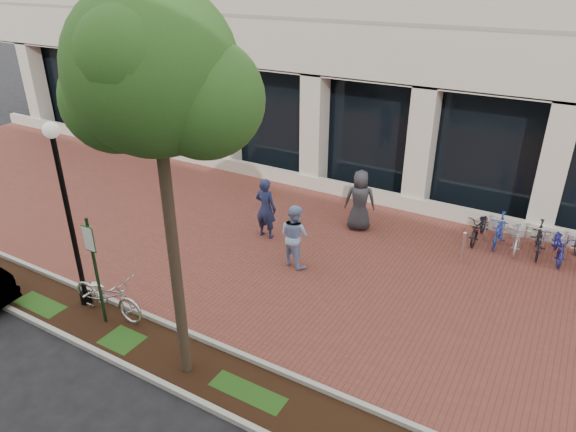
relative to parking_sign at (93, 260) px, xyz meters
The scene contains 14 objects.
ground 5.87m from the parking_sign, 66.01° to the left, with size 120.00×120.00×0.00m, color black.
brick_plaza 5.87m from the parking_sign, 66.01° to the left, with size 40.00×9.00×0.01m, color brown.
planting_strip 2.86m from the parking_sign, ahead, with size 40.00×1.50×0.01m, color black.
curb_plaza_side 2.89m from the parking_sign, 15.36° to the left, with size 40.00×0.12×0.12m, color #ADAEA4.
curb_street_side 2.95m from the parking_sign, 20.95° to the right, with size 40.00×0.12×0.12m, color #ADAEA4.
parking_sign is the anchor object (origin of this frame).
lamppost 1.38m from the parking_sign, 162.53° to the left, with size 0.36×0.36×4.63m.
street_tree 5.02m from the parking_sign, ahead, with size 3.33×2.77×7.50m.
locked_bicycle 1.21m from the parking_sign, 112.91° to the left, with size 0.73×2.10×1.10m, color silver.
pedestrian_left 5.69m from the parking_sign, 79.93° to the left, with size 0.70×0.46×1.92m, color navy.
pedestrian_mid 5.28m from the parking_sign, 60.63° to the left, with size 0.89×0.69×1.82m, color #9AB2E5.
pedestrian_right 8.20m from the parking_sign, 66.56° to the left, with size 0.96×0.63×1.97m, color #29292E.
bollard 9.72m from the parking_sign, 46.82° to the left, with size 0.12×0.12×0.98m.
bike_rack_cluster 11.90m from the parking_sign, 46.86° to the left, with size 3.48×1.75×0.98m.
Camera 1 is at (6.39, -11.42, 7.59)m, focal length 32.00 mm.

